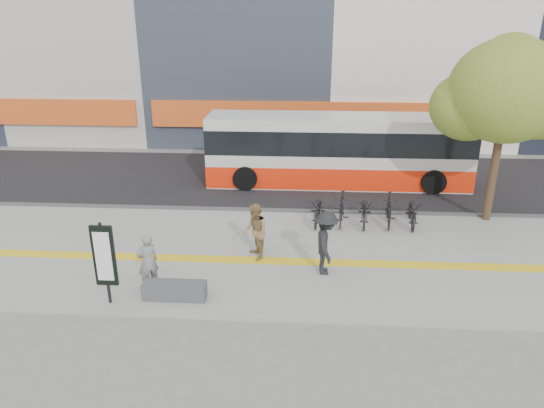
# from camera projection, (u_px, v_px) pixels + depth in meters

# --- Properties ---
(ground) EXTENTS (120.00, 120.00, 0.00)m
(ground) POSITION_uv_depth(u_px,v_px,m) (278.00, 280.00, 13.58)
(ground) COLOR slate
(ground) RESTS_ON ground
(sidewalk) EXTENTS (40.00, 7.00, 0.08)m
(sidewalk) POSITION_uv_depth(u_px,v_px,m) (281.00, 255.00, 14.96)
(sidewalk) COLOR slate
(sidewalk) RESTS_ON ground
(tactile_strip) EXTENTS (40.00, 0.45, 0.01)m
(tactile_strip) POSITION_uv_depth(u_px,v_px,m) (280.00, 261.00, 14.48)
(tactile_strip) COLOR gold
(tactile_strip) RESTS_ON sidewalk
(street) EXTENTS (40.00, 8.00, 0.06)m
(street) POSITION_uv_depth(u_px,v_px,m) (289.00, 179.00, 21.95)
(street) COLOR black
(street) RESTS_ON ground
(curb) EXTENTS (40.00, 0.25, 0.14)m
(curb) POSITION_uv_depth(u_px,v_px,m) (285.00, 211.00, 18.21)
(curb) COLOR #3D3D40
(curb) RESTS_ON ground
(bench) EXTENTS (1.60, 0.45, 0.45)m
(bench) POSITION_uv_depth(u_px,v_px,m) (175.00, 290.00, 12.50)
(bench) COLOR #3D3D40
(bench) RESTS_ON sidewalk
(signboard) EXTENTS (0.55, 0.10, 2.20)m
(signboard) POSITION_uv_depth(u_px,v_px,m) (104.00, 257.00, 11.93)
(signboard) COLOR black
(signboard) RESTS_ON sidewalk
(street_tree) EXTENTS (4.40, 3.80, 6.31)m
(street_tree) POSITION_uv_depth(u_px,v_px,m) (505.00, 93.00, 16.03)
(street_tree) COLOR #3A251A
(street_tree) RESTS_ON sidewalk
(bus) EXTENTS (11.03, 2.62, 2.94)m
(bus) POSITION_uv_depth(u_px,v_px,m) (337.00, 152.00, 20.86)
(bus) COLOR beige
(bus) RESTS_ON street
(bicycle_row) EXTENTS (4.10, 1.93, 1.09)m
(bicycle_row) POSITION_uv_depth(u_px,v_px,m) (365.00, 210.00, 16.93)
(bicycle_row) COLOR black
(bicycle_row) RESTS_ON sidewalk
(seated_woman) EXTENTS (0.68, 0.65, 1.56)m
(seated_woman) POSITION_uv_depth(u_px,v_px,m) (148.00, 262.00, 12.79)
(seated_woman) COLOR black
(seated_woman) RESTS_ON sidewalk
(pedestrian_tan) EXTENTS (0.90, 1.01, 1.72)m
(pedestrian_tan) POSITION_uv_depth(u_px,v_px,m) (255.00, 232.00, 14.37)
(pedestrian_tan) COLOR olive
(pedestrian_tan) RESTS_ON sidewalk
(pedestrian_dark) EXTENTS (0.75, 1.22, 1.84)m
(pedestrian_dark) POSITION_uv_depth(u_px,v_px,m) (326.00, 243.00, 13.53)
(pedestrian_dark) COLOR black
(pedestrian_dark) RESTS_ON sidewalk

